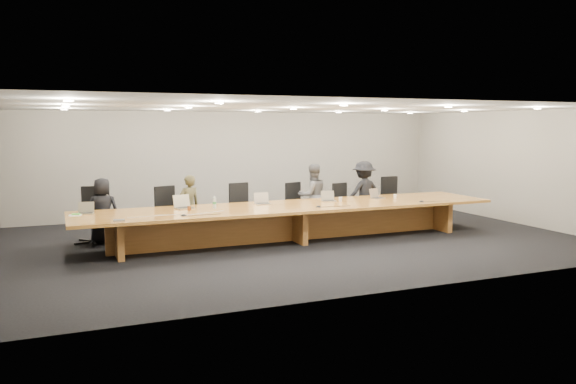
# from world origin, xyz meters

# --- Properties ---
(ground) EXTENTS (12.00, 12.00, 0.00)m
(ground) POSITION_xyz_m (0.00, 0.00, 0.00)
(ground) COLOR black
(ground) RESTS_ON ground
(back_wall) EXTENTS (12.00, 0.02, 2.80)m
(back_wall) POSITION_xyz_m (0.00, 4.00, 1.40)
(back_wall) COLOR beige
(back_wall) RESTS_ON ground
(conference_table) EXTENTS (9.00, 1.80, 0.75)m
(conference_table) POSITION_xyz_m (0.00, 0.00, 0.52)
(conference_table) COLOR #9A6021
(conference_table) RESTS_ON ground
(chair_far_left) EXTENTS (0.75, 0.75, 1.20)m
(chair_far_left) POSITION_xyz_m (-3.97, 1.24, 0.60)
(chair_far_left) COLOR black
(chair_far_left) RESTS_ON ground
(chair_left) EXTENTS (0.74, 0.74, 1.14)m
(chair_left) POSITION_xyz_m (-2.37, 1.23, 0.57)
(chair_left) COLOR black
(chair_left) RESTS_ON ground
(chair_mid_left) EXTENTS (0.67, 0.67, 1.14)m
(chair_mid_left) POSITION_xyz_m (-0.70, 1.27, 0.57)
(chair_mid_left) COLOR black
(chair_mid_left) RESTS_ON ground
(chair_mid_right) EXTENTS (0.71, 0.71, 1.10)m
(chair_mid_right) POSITION_xyz_m (0.72, 1.34, 0.55)
(chair_mid_right) COLOR black
(chair_mid_right) RESTS_ON ground
(chair_right) EXTENTS (0.65, 0.65, 1.05)m
(chair_right) POSITION_xyz_m (1.87, 1.17, 0.53)
(chair_right) COLOR black
(chair_right) RESTS_ON ground
(chair_far_right) EXTENTS (0.61, 0.61, 1.15)m
(chair_far_right) POSITION_xyz_m (3.36, 1.30, 0.58)
(chair_far_right) COLOR black
(chair_far_right) RESTS_ON ground
(person_a) EXTENTS (0.77, 0.62, 1.36)m
(person_a) POSITION_xyz_m (-3.76, 1.25, 0.68)
(person_a) COLOR black
(person_a) RESTS_ON ground
(person_b) EXTENTS (0.57, 0.45, 1.36)m
(person_b) POSITION_xyz_m (-1.97, 1.20, 0.68)
(person_b) COLOR #3B3720
(person_b) RESTS_ON ground
(person_c) EXTENTS (0.76, 0.60, 1.53)m
(person_c) POSITION_xyz_m (1.04, 1.27, 0.76)
(person_c) COLOR #505052
(person_c) RESTS_ON ground
(person_d) EXTENTS (1.06, 0.67, 1.56)m
(person_d) POSITION_xyz_m (2.40, 1.20, 0.78)
(person_d) COLOR black
(person_d) RESTS_ON ground
(laptop_a) EXTENTS (0.33, 0.26, 0.23)m
(laptop_a) POSITION_xyz_m (-4.13, 0.43, 0.86)
(laptop_a) COLOR tan
(laptop_a) RESTS_ON conference_table
(laptop_b) EXTENTS (0.42, 0.36, 0.29)m
(laptop_b) POSITION_xyz_m (-2.23, 0.42, 0.89)
(laptop_b) COLOR tan
(laptop_b) RESTS_ON conference_table
(laptop_c) EXTENTS (0.34, 0.25, 0.25)m
(laptop_c) POSITION_xyz_m (-0.55, 0.40, 0.88)
(laptop_c) COLOR #C2AF94
(laptop_c) RESTS_ON conference_table
(laptop_d) EXTENTS (0.34, 0.27, 0.24)m
(laptop_d) POSITION_xyz_m (0.98, 0.29, 0.87)
(laptop_d) COLOR tan
(laptop_d) RESTS_ON conference_table
(laptop_e) EXTENTS (0.36, 0.32, 0.24)m
(laptop_e) POSITION_xyz_m (2.24, 0.28, 0.87)
(laptop_e) COLOR tan
(laptop_e) RESTS_ON conference_table
(water_bottle) EXTENTS (0.09, 0.09, 0.22)m
(water_bottle) POSITION_xyz_m (-1.66, 0.21, 0.86)
(water_bottle) COLOR #B1C2BF
(water_bottle) RESTS_ON conference_table
(amber_mug) EXTENTS (0.09, 0.09, 0.09)m
(amber_mug) POSITION_xyz_m (-2.20, 0.13, 0.79)
(amber_mug) COLOR #683112
(amber_mug) RESTS_ON conference_table
(paper_cup_near) EXTENTS (0.08, 0.08, 0.09)m
(paper_cup_near) POSITION_xyz_m (1.22, 0.18, 0.80)
(paper_cup_near) COLOR white
(paper_cup_near) RESTS_ON conference_table
(paper_cup_far) EXTENTS (0.09, 0.09, 0.09)m
(paper_cup_far) POSITION_xyz_m (2.64, 0.17, 0.80)
(paper_cup_far) COLOR white
(paper_cup_far) RESTS_ON conference_table
(notepad) EXTENTS (0.24, 0.20, 0.01)m
(notepad) POSITION_xyz_m (-4.32, 0.27, 0.76)
(notepad) COLOR white
(notepad) RESTS_ON conference_table
(lime_gadget) EXTENTS (0.16, 0.12, 0.02)m
(lime_gadget) POSITION_xyz_m (-4.30, 0.29, 0.77)
(lime_gadget) COLOR green
(lime_gadget) RESTS_ON notepad
(av_box) EXTENTS (0.20, 0.16, 0.03)m
(av_box) POSITION_xyz_m (-3.63, -0.69, 0.76)
(av_box) COLOR #9D9DA1
(av_box) RESTS_ON conference_table
(mic_left) EXTENTS (0.16, 0.16, 0.03)m
(mic_left) POSITION_xyz_m (-2.45, -0.52, 0.77)
(mic_left) COLOR black
(mic_left) RESTS_ON conference_table
(mic_center) EXTENTS (0.14, 0.14, 0.03)m
(mic_center) POSITION_xyz_m (0.37, -0.46, 0.77)
(mic_center) COLOR black
(mic_center) RESTS_ON conference_table
(mic_right) EXTENTS (0.15, 0.15, 0.03)m
(mic_right) POSITION_xyz_m (2.82, -0.61, 0.77)
(mic_right) COLOR black
(mic_right) RESTS_ON conference_table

